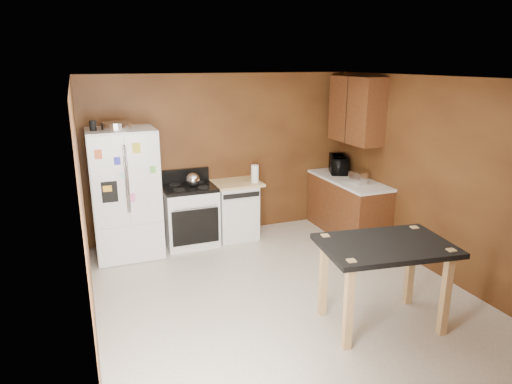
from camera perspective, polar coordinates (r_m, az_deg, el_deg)
floor at (r=5.59m, az=3.23°, el=-12.52°), size 4.50×4.50×0.00m
ceiling at (r=4.91m, az=3.69°, el=14.04°), size 4.50×4.50×0.00m
wall_back at (r=7.16m, az=-4.11°, el=4.57°), size 4.20×0.00×4.20m
wall_front at (r=3.34m, az=20.03°, el=-10.18°), size 4.20×0.00×4.20m
wall_left at (r=4.67m, az=-20.69°, el=-2.71°), size 0.00×4.50×4.50m
wall_right at (r=6.26m, az=21.20°, el=1.84°), size 0.00×4.50×4.50m
roasting_pan at (r=6.34m, az=-17.06°, el=7.93°), size 0.40×0.40×0.10m
pen_cup at (r=6.32m, az=-19.72°, el=7.81°), size 0.09×0.09×0.13m
kettle at (r=6.73m, az=-7.89°, el=1.54°), size 0.20×0.20×0.20m
paper_towel at (r=6.93m, az=-0.14°, el=2.31°), size 0.12×0.12×0.27m
green_canister at (r=7.17m, az=-0.23°, el=2.10°), size 0.11×0.11×0.10m
toaster at (r=7.01m, az=12.67°, el=1.75°), size 0.18×0.26×0.17m
microwave at (r=7.60m, az=10.24°, el=3.35°), size 0.49×0.57×0.26m
refrigerator at (r=6.58m, az=-16.01°, el=-0.19°), size 0.90×0.80×1.80m
gas_range at (r=6.90m, az=-8.25°, el=-2.79°), size 0.76×0.68×1.10m
dishwasher at (r=7.11m, az=-2.64°, el=-2.15°), size 0.78×0.63×0.89m
right_cabinets at (r=7.32m, az=11.68°, el=1.78°), size 0.63×1.58×2.45m
island at (r=4.83m, az=15.78°, el=-7.66°), size 1.40×1.03×0.93m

